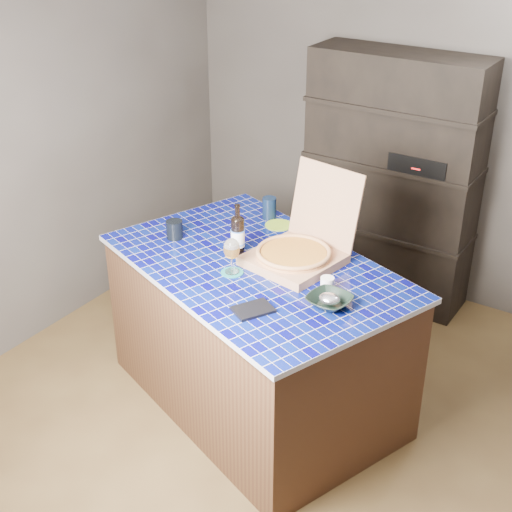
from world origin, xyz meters
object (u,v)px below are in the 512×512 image
Objects in this scene: dvd_case at (253,310)px; kitchen_island at (256,335)px; pizza_box at (297,251)px; wine_glass at (232,250)px; mead_bottle at (238,234)px; bowl at (329,301)px.

kitchen_island is at bearing 150.17° from dvd_case.
pizza_box reaches higher than wine_glass.
pizza_box is 2.03× the size of mead_bottle.
kitchen_island is 9.86× the size of wine_glass.
pizza_box reaches higher than mead_bottle.
pizza_box reaches higher than bowl.
mead_bottle is at bearing 162.90° from bowl.
mead_bottle is at bearing -154.72° from pizza_box.
bowl is at bearing -30.43° from pizza_box.
dvd_case is (0.08, -0.55, -0.06)m from pizza_box.
mead_bottle is (-0.33, -0.09, 0.05)m from pizza_box.
bowl reaches higher than dvd_case.
pizza_box is 3.07× the size of wine_glass.
kitchen_island is 6.52× the size of mead_bottle.
bowl is at bearing -17.10° from mead_bottle.
mead_bottle is 0.73m from bowl.
mead_bottle is (-0.16, 0.05, 0.58)m from kitchen_island.
mead_bottle is 1.40× the size of bowl.
pizza_box is 0.48m from bowl.
dvd_case is at bearing -40.16° from wine_glass.
mead_bottle is 0.23m from wine_glass.
dvd_case reaches higher than kitchen_island.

